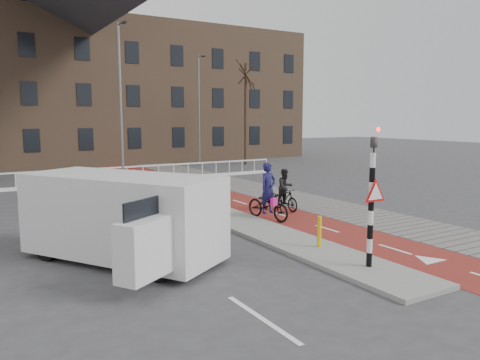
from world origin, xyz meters
TOP-DOWN VIEW (x-y plane):
  - ground at (0.00, 0.00)m, footprint 120.00×120.00m
  - bike_lane at (1.50, 10.00)m, footprint 2.50×60.00m
  - sidewalk at (4.30, 10.00)m, footprint 3.00×60.00m
  - curb_island at (-0.70, 4.00)m, footprint 1.80×16.00m
  - traffic_signal at (-0.60, -2.02)m, footprint 0.80×0.80m
  - bollard at (-0.51, 0.04)m, footprint 0.12×0.12m
  - cyclist_near at (0.57, 4.31)m, footprint 1.10×2.20m
  - cyclist_far at (2.14, 5.36)m, footprint 0.76×1.62m
  - van at (-5.68, 2.06)m, footprint 4.78×5.80m
  - railing at (-5.00, 17.00)m, footprint 28.00×0.10m
  - townhouse_row at (-3.00, 32.00)m, footprint 46.00×10.00m
  - tree_right at (10.78, 22.74)m, footprint 0.23×0.23m
  - streetlight_near at (-2.15, 13.82)m, footprint 0.12×0.12m
  - streetlight_right at (7.06, 23.77)m, footprint 0.12×0.12m

SIDE VIEW (x-z plane):
  - ground at x=0.00m, z-range 0.00..0.00m
  - bike_lane at x=1.50m, z-range 0.00..0.01m
  - sidewalk at x=4.30m, z-range 0.00..0.01m
  - curb_island at x=-0.70m, z-range 0.00..0.12m
  - railing at x=-5.00m, z-range -0.19..0.80m
  - bollard at x=-0.51m, z-range 0.12..1.03m
  - cyclist_far at x=2.14m, z-range -0.14..1.61m
  - cyclist_near at x=0.57m, z-range -0.35..1.82m
  - van at x=-5.68m, z-range 0.06..2.40m
  - traffic_signal at x=-0.60m, z-range 0.15..3.83m
  - tree_right at x=10.78m, z-range 0.00..8.20m
  - streetlight_near at x=-2.15m, z-range 0.00..8.59m
  - streetlight_right at x=7.06m, z-range 0.00..8.67m
  - townhouse_row at x=-3.00m, z-range -0.14..15.76m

